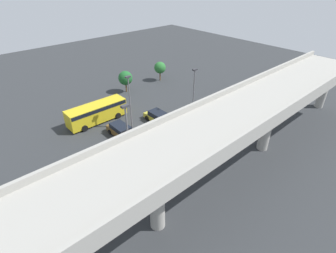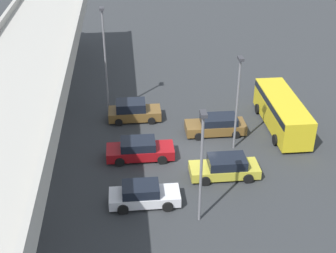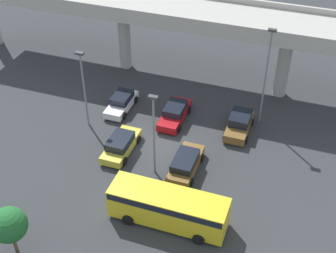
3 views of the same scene
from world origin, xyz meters
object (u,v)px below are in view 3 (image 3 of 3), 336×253
(parked_car_2, at_px, (175,113))
(parked_car_1, at_px, (121,145))
(parked_car_0, at_px, (121,102))
(parked_car_3, at_px, (186,164))
(tree_front_centre, at_px, (9,225))
(shuttle_bus, at_px, (168,206))
(parked_car_4, at_px, (239,124))
(lamp_post_by_overpass, at_px, (154,129))
(lamp_post_near_aisle, at_px, (84,84))
(lamp_post_mid_lot, at_px, (266,71))

(parked_car_2, bearing_deg, parked_car_1, -26.28)
(parked_car_0, relative_size, parked_car_2, 0.91)
(parked_car_3, bearing_deg, parked_car_2, 25.83)
(parked_car_3, height_order, tree_front_centre, tree_front_centre)
(shuttle_bus, bearing_deg, parked_car_3, 94.63)
(parked_car_0, height_order, parked_car_1, parked_car_1)
(parked_car_4, bearing_deg, lamp_post_by_overpass, -35.00)
(parked_car_1, relative_size, lamp_post_by_overpass, 0.65)
(parked_car_3, bearing_deg, parked_car_0, 53.21)
(parked_car_0, relative_size, lamp_post_near_aisle, 0.61)
(parked_car_0, distance_m, parked_car_3, 10.32)
(parked_car_2, height_order, parked_car_4, parked_car_4)
(parked_car_4, bearing_deg, parked_car_0, -88.65)
(parked_car_0, relative_size, parked_car_4, 1.03)
(parked_car_0, bearing_deg, parked_car_4, 91.35)
(parked_car_2, xyz_separation_m, lamp_post_mid_lot, (7.35, 2.34, 4.56))
(parked_car_2, xyz_separation_m, tree_front_centre, (-5.33, -17.33, 1.79))
(lamp_post_near_aisle, relative_size, lamp_post_by_overpass, 1.01)
(shuttle_bus, height_order, lamp_post_mid_lot, lamp_post_mid_lot)
(parked_car_0, height_order, parked_car_3, parked_car_3)
(parked_car_1, xyz_separation_m, lamp_post_by_overpass, (3.55, -1.42, 3.59))
(lamp_post_by_overpass, bearing_deg, parked_car_0, 130.13)
(parked_car_0, xyz_separation_m, parked_car_2, (5.27, 0.01, 0.02))
(parked_car_1, bearing_deg, parked_car_0, 23.32)
(parked_car_3, bearing_deg, tree_front_centre, 143.23)
(parked_car_0, distance_m, tree_front_centre, 17.41)
(parked_car_3, bearing_deg, shuttle_bus, -175.37)
(parked_car_1, xyz_separation_m, shuttle_bus, (6.25, -5.88, 0.82))
(parked_car_2, distance_m, parked_car_3, 6.88)
(parked_car_4, xyz_separation_m, lamp_post_mid_lot, (1.44, 2.09, 4.49))
(lamp_post_near_aisle, distance_m, tree_front_centre, 14.29)
(parked_car_2, relative_size, parked_car_4, 1.12)
(parked_car_2, relative_size, parked_car_3, 1.03)
(lamp_post_by_overpass, bearing_deg, shuttle_bus, -58.77)
(parked_car_2, height_order, lamp_post_mid_lot, lamp_post_mid_lot)
(lamp_post_mid_lot, height_order, tree_front_centre, lamp_post_mid_lot)
(parked_car_0, xyz_separation_m, parked_car_4, (11.18, 0.26, 0.09))
(shuttle_bus, bearing_deg, lamp_post_near_aisle, 141.72)
(parked_car_0, xyz_separation_m, parked_car_3, (8.27, -6.18, 0.04))
(parked_car_0, xyz_separation_m, tree_front_centre, (-0.05, -17.32, 1.81))
(parked_car_1, height_order, parked_car_3, parked_car_3)
(parked_car_3, bearing_deg, lamp_post_near_aisle, 73.87)
(shuttle_bus, xyz_separation_m, lamp_post_by_overpass, (-2.70, 4.45, 2.78))
(shuttle_bus, bearing_deg, lamp_post_mid_lot, 74.30)
(lamp_post_near_aisle, bearing_deg, parked_car_0, 60.70)
(parked_car_1, distance_m, lamp_post_by_overpass, 5.25)
(parked_car_4, distance_m, shuttle_bus, 12.12)
(parked_car_3, height_order, lamp_post_near_aisle, lamp_post_near_aisle)
(parked_car_3, relative_size, lamp_post_mid_lot, 0.52)
(parked_car_0, distance_m, parked_car_1, 6.21)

